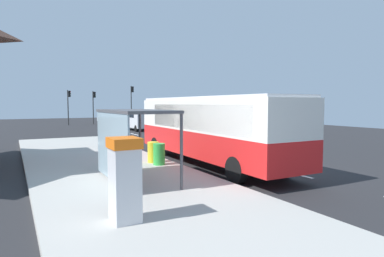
# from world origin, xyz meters

# --- Properties ---
(ground_plane) EXTENTS (56.00, 92.00, 0.04)m
(ground_plane) POSITION_xyz_m (0.00, 14.00, -0.02)
(ground_plane) COLOR #262628
(sidewalk_platform) EXTENTS (6.20, 30.00, 0.18)m
(sidewalk_platform) POSITION_xyz_m (-6.40, 2.00, 0.09)
(sidewalk_platform) COLOR #ADAAA3
(sidewalk_platform) RESTS_ON ground
(lane_stripe_seg_1) EXTENTS (0.16, 2.20, 0.01)m
(lane_stripe_seg_1) POSITION_xyz_m (0.25, -1.00, 0.01)
(lane_stripe_seg_1) COLOR silver
(lane_stripe_seg_1) RESTS_ON ground
(lane_stripe_seg_2) EXTENTS (0.16, 2.20, 0.01)m
(lane_stripe_seg_2) POSITION_xyz_m (0.25, 4.00, 0.01)
(lane_stripe_seg_2) COLOR silver
(lane_stripe_seg_2) RESTS_ON ground
(lane_stripe_seg_3) EXTENTS (0.16, 2.20, 0.01)m
(lane_stripe_seg_3) POSITION_xyz_m (0.25, 9.00, 0.01)
(lane_stripe_seg_3) COLOR silver
(lane_stripe_seg_3) RESTS_ON ground
(lane_stripe_seg_4) EXTENTS (0.16, 2.20, 0.01)m
(lane_stripe_seg_4) POSITION_xyz_m (0.25, 14.00, 0.01)
(lane_stripe_seg_4) COLOR silver
(lane_stripe_seg_4) RESTS_ON ground
(lane_stripe_seg_5) EXTENTS (0.16, 2.20, 0.01)m
(lane_stripe_seg_5) POSITION_xyz_m (0.25, 19.00, 0.01)
(lane_stripe_seg_5) COLOR silver
(lane_stripe_seg_5) RESTS_ON ground
(lane_stripe_seg_6) EXTENTS (0.16, 2.20, 0.01)m
(lane_stripe_seg_6) POSITION_xyz_m (0.25, 24.00, 0.01)
(lane_stripe_seg_6) COLOR silver
(lane_stripe_seg_6) RESTS_ON ground
(lane_stripe_seg_7) EXTENTS (0.16, 2.20, 0.01)m
(lane_stripe_seg_7) POSITION_xyz_m (0.25, 29.00, 0.01)
(lane_stripe_seg_7) COLOR silver
(lane_stripe_seg_7) RESTS_ON ground
(bus) EXTENTS (2.62, 11.03, 3.21)m
(bus) POSITION_xyz_m (-1.71, 2.38, 1.84)
(bus) COLOR red
(bus) RESTS_ON ground
(white_van) EXTENTS (2.22, 5.28, 2.30)m
(white_van) POSITION_xyz_m (2.20, 23.74, 1.34)
(white_van) COLOR silver
(white_van) RESTS_ON ground
(sedan_near) EXTENTS (1.85, 4.41, 1.52)m
(sedan_near) POSITION_xyz_m (2.30, 37.46, 0.79)
(sedan_near) COLOR #B7B7BC
(sedan_near) RESTS_ON ground
(ticket_machine) EXTENTS (0.66, 0.76, 1.94)m
(ticket_machine) POSITION_xyz_m (-7.66, -3.58, 1.17)
(ticket_machine) COLOR silver
(ticket_machine) RESTS_ON sidewalk_platform
(recycling_bin_green) EXTENTS (0.52, 0.52, 0.95)m
(recycling_bin_green) POSITION_xyz_m (-4.20, 2.56, 0.66)
(recycling_bin_green) COLOR green
(recycling_bin_green) RESTS_ON sidewalk_platform
(recycling_bin_yellow) EXTENTS (0.52, 0.52, 0.95)m
(recycling_bin_yellow) POSITION_xyz_m (-4.20, 3.26, 0.66)
(recycling_bin_yellow) COLOR yellow
(recycling_bin_yellow) RESTS_ON sidewalk_platform
(traffic_light_near_side) EXTENTS (0.49, 0.28, 5.49)m
(traffic_light_near_side) POSITION_xyz_m (5.49, 35.43, 3.62)
(traffic_light_near_side) COLOR #2D2D2D
(traffic_light_near_side) RESTS_ON ground
(traffic_light_far_side) EXTENTS (0.49, 0.28, 4.74)m
(traffic_light_far_side) POSITION_xyz_m (-3.10, 36.23, 3.17)
(traffic_light_far_side) COLOR #2D2D2D
(traffic_light_far_side) RESTS_ON ground
(traffic_light_median) EXTENTS (0.49, 0.28, 4.69)m
(traffic_light_median) POSITION_xyz_m (0.40, 37.03, 3.14)
(traffic_light_median) COLOR #2D2D2D
(traffic_light_median) RESTS_ON ground
(bus_shelter) EXTENTS (1.80, 4.00, 2.50)m
(bus_shelter) POSITION_xyz_m (-6.41, 0.19, 2.10)
(bus_shelter) COLOR #4C4C51
(bus_shelter) RESTS_ON sidewalk_platform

